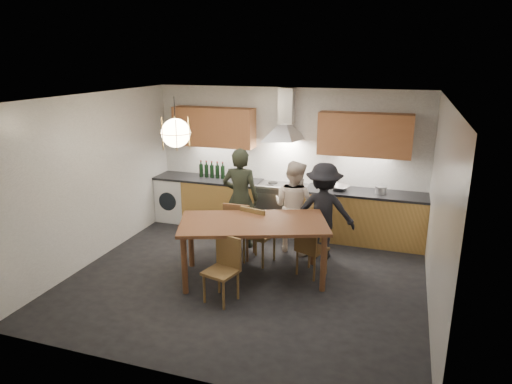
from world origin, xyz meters
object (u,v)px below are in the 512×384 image
(chair_back_left, at_px, (239,227))
(person_right, at_px, (323,211))
(dining_table, at_px, (253,228))
(chair_front, at_px, (224,264))
(stock_pot, at_px, (381,190))
(person_mid, at_px, (294,207))
(mixing_bowl, at_px, (339,188))
(person_left, at_px, (240,198))
(wine_bottles, at_px, (212,170))

(chair_back_left, bearing_deg, person_right, -159.37)
(dining_table, height_order, person_right, person_right)
(chair_front, distance_m, stock_pot, 3.16)
(chair_back_left, height_order, person_mid, person_mid)
(mixing_bowl, distance_m, stock_pot, 0.69)
(person_left, bearing_deg, person_right, 175.23)
(person_mid, bearing_deg, dining_table, 94.91)
(chair_front, height_order, person_right, person_right)
(stock_pot, bearing_deg, mixing_bowl, 177.57)
(chair_back_left, distance_m, person_right, 1.36)
(person_left, bearing_deg, dining_table, 114.68)
(chair_back_left, relative_size, person_mid, 0.61)
(person_right, bearing_deg, person_mid, -17.86)
(chair_front, xyz_separation_m, person_right, (0.98, 1.74, 0.28))
(person_right, height_order, mixing_bowl, person_right)
(chair_front, bearing_deg, stock_pot, 69.59)
(chair_front, bearing_deg, person_mid, 90.14)
(person_left, relative_size, stock_pot, 9.13)
(stock_pot, bearing_deg, wine_bottles, 177.83)
(stock_pot, bearing_deg, person_left, -160.29)
(dining_table, distance_m, mixing_bowl, 2.12)
(chair_front, xyz_separation_m, person_left, (-0.42, 1.76, 0.35))
(dining_table, height_order, mixing_bowl, mixing_bowl)
(chair_front, distance_m, wine_bottles, 3.04)
(person_right, xyz_separation_m, mixing_bowl, (0.12, 0.84, 0.16))
(chair_front, xyz_separation_m, mixing_bowl, (1.10, 2.58, 0.44))
(wine_bottles, bearing_deg, dining_table, -52.90)
(chair_back_left, bearing_deg, wine_bottles, -53.48)
(chair_back_left, relative_size, stock_pot, 5.06)
(person_right, height_order, wine_bottles, person_right)
(person_left, relative_size, person_right, 1.09)
(dining_table, distance_m, stock_pot, 2.48)
(chair_front, height_order, person_mid, person_mid)
(person_left, distance_m, stock_pot, 2.36)
(person_mid, height_order, mixing_bowl, person_mid)
(person_left, xyz_separation_m, person_right, (1.40, -0.02, -0.07))
(mixing_bowl, xyz_separation_m, stock_pot, (0.69, -0.03, 0.02))
(person_mid, distance_m, stock_pot, 1.51)
(dining_table, relative_size, person_right, 1.48)
(dining_table, distance_m, chair_front, 0.76)
(dining_table, bearing_deg, chair_front, -124.11)
(wine_bottles, bearing_deg, person_mid, -24.55)
(dining_table, height_order, chair_back_left, chair_back_left)
(dining_table, distance_m, person_left, 1.23)
(chair_back_left, xyz_separation_m, mixing_bowl, (1.37, 1.32, 0.40))
(person_mid, bearing_deg, chair_front, 95.33)
(dining_table, bearing_deg, person_mid, 54.76)
(chair_back_left, xyz_separation_m, person_left, (-0.15, 0.50, 0.31))
(chair_back_left, height_order, chair_front, chair_back_left)
(person_left, height_order, mixing_bowl, person_left)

